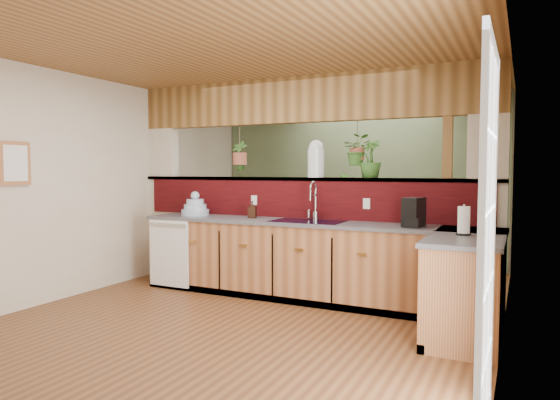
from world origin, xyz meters
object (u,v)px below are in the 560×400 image
at_px(shelving_console, 312,230).
at_px(faucet, 314,199).
at_px(soap_dispenser, 252,209).
at_px(glass_jar, 316,159).
at_px(coffee_maker, 414,213).
at_px(paper_towel, 464,221).
at_px(dish_stack, 195,208).

bearing_deg(shelving_console, faucet, -72.54).
relative_size(soap_dispenser, glass_jar, 0.47).
xyz_separation_m(soap_dispenser, coffee_maker, (1.94, -0.11, 0.03)).
bearing_deg(shelving_console, paper_towel, -52.30).
bearing_deg(paper_towel, dish_stack, 170.99).
relative_size(coffee_maker, paper_towel, 1.10).
distance_m(dish_stack, glass_jar, 1.67).
height_order(soap_dispenser, coffee_maker, coffee_maker).
bearing_deg(shelving_console, soap_dispenser, -91.91).
height_order(paper_towel, shelving_console, paper_towel).
bearing_deg(soap_dispenser, shelving_console, 93.66).
height_order(coffee_maker, paper_towel, coffee_maker).
bearing_deg(faucet, glass_jar, 106.41).
xyz_separation_m(faucet, dish_stack, (-1.58, -0.13, -0.15)).
distance_m(paper_towel, shelving_console, 3.84).
height_order(dish_stack, soap_dispenser, dish_stack).
height_order(faucet, glass_jar, glass_jar).
height_order(faucet, shelving_console, faucet).
bearing_deg(coffee_maker, dish_stack, -169.90).
height_order(paper_towel, glass_jar, glass_jar).
height_order(faucet, soap_dispenser, faucet).
height_order(coffee_maker, glass_jar, glass_jar).
relative_size(dish_stack, soap_dispenser, 1.70).
bearing_deg(dish_stack, soap_dispenser, 1.68).
relative_size(paper_towel, glass_jar, 0.62).
relative_size(paper_towel, shelving_console, 0.18).
bearing_deg(faucet, coffee_maker, -10.28).
bearing_deg(glass_jar, soap_dispenser, -154.79).
height_order(dish_stack, paper_towel, dish_stack).
bearing_deg(dish_stack, shelving_console, 73.27).
distance_m(dish_stack, coffee_maker, 2.76).
relative_size(faucet, soap_dispenser, 2.20).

